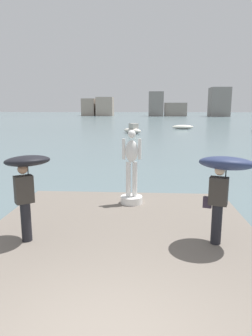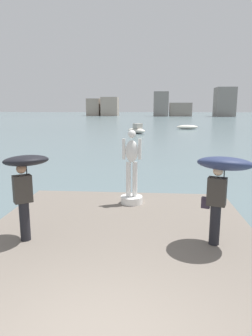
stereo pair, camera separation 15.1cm
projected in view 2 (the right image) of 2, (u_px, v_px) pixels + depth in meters
ground_plane at (145, 132)px, 42.82m from camera, size 400.00×400.00×0.00m
pier at (111, 276)px, 5.67m from camera, size 6.47×10.07×0.40m
statue_white_figure at (132, 176)px, 9.20m from camera, size 0.67×0.67×2.26m
onlooker_left at (25, 174)px, 6.54m from camera, size 1.35×1.36×1.96m
onlooker_right at (223, 173)px, 6.24m from camera, size 1.45×1.47×2.02m
boat_far at (137, 130)px, 39.65m from camera, size 3.08×3.31×1.32m
boat_leftward at (187, 127)px, 47.70m from camera, size 3.41×1.32×0.65m
distant_skyline at (161, 105)px, 122.44m from camera, size 59.19×15.10×11.07m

